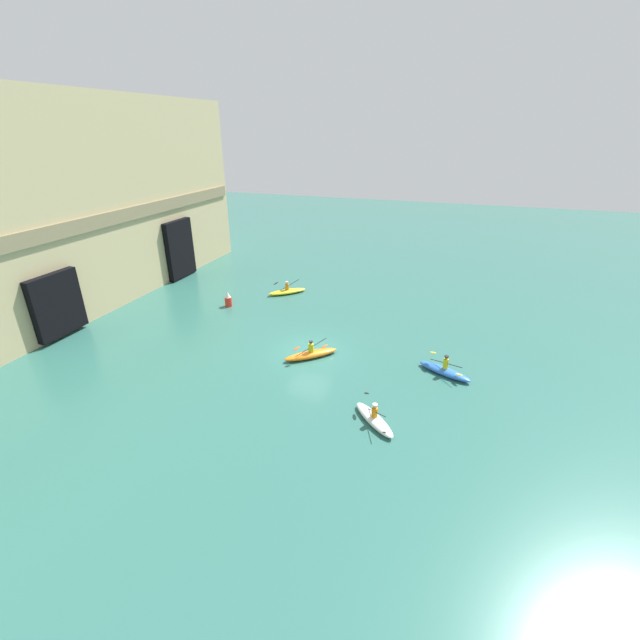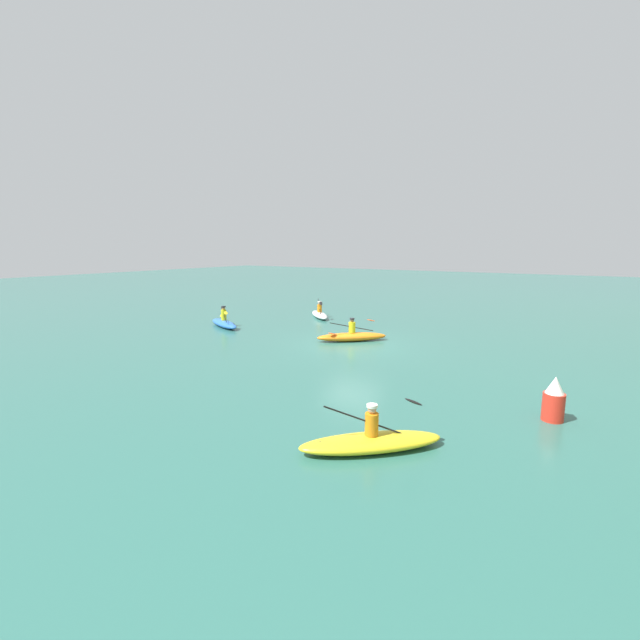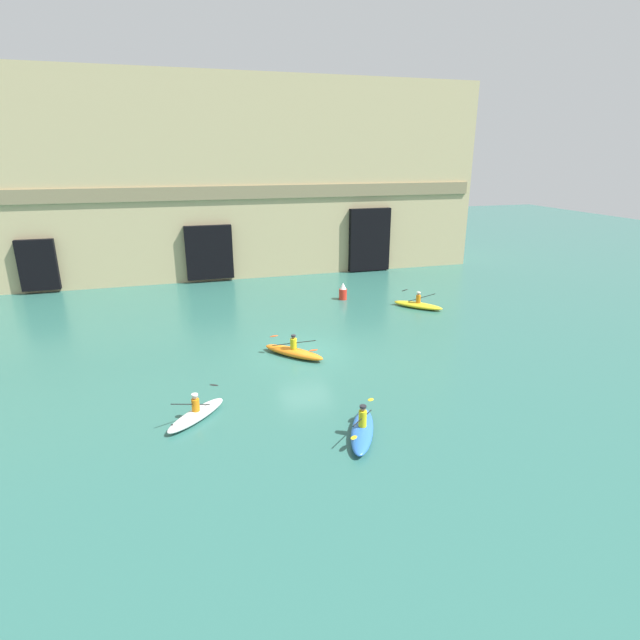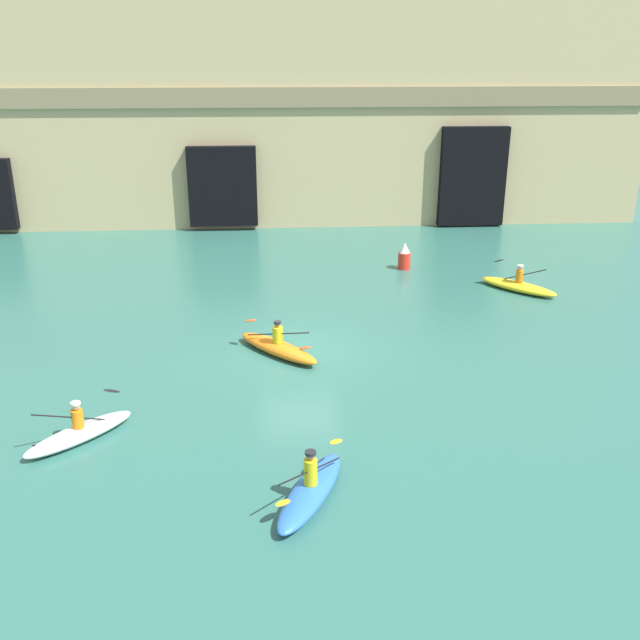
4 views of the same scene
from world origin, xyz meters
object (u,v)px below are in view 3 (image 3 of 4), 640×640
at_px(kayak_white, 196,414).
at_px(kayak_orange, 294,352).
at_px(kayak_yellow, 418,305).
at_px(marker_buoy, 343,292).
at_px(kayak_blue, 362,430).

distance_m(kayak_white, kayak_orange, 6.78).
xyz_separation_m(kayak_yellow, kayak_white, (-14.10, -10.24, 0.01)).
distance_m(kayak_white, marker_buoy, 16.85).
bearing_deg(kayak_yellow, kayak_white, 83.05).
distance_m(kayak_yellow, marker_buoy, 5.02).
bearing_deg(kayak_blue, kayak_orange, -150.89).
height_order(kayak_white, marker_buoy, marker_buoy).
relative_size(kayak_blue, kayak_orange, 1.05).
distance_m(kayak_blue, kayak_orange, 7.57).
bearing_deg(marker_buoy, kayak_yellow, -39.10).
height_order(kayak_white, kayak_blue, kayak_blue).
height_order(kayak_yellow, marker_buoy, marker_buoy).
bearing_deg(kayak_blue, kayak_yellow, 170.72).
bearing_deg(kayak_white, kayak_blue, -72.17).
xyz_separation_m(kayak_white, marker_buoy, (10.21, 13.40, 0.32)).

